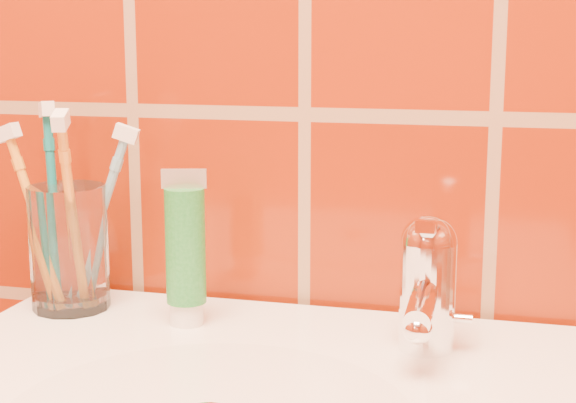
# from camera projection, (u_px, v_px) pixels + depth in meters

# --- Properties ---
(glass_tumbler) EXTENTS (0.09, 0.09, 0.12)m
(glass_tumbler) POSITION_uv_depth(u_px,v_px,m) (69.00, 248.00, 0.87)
(glass_tumbler) COLOR white
(glass_tumbler) RESTS_ON pedestal_sink
(toothpaste_tube) EXTENTS (0.04, 0.04, 0.15)m
(toothpaste_tube) POSITION_uv_depth(u_px,v_px,m) (186.00, 253.00, 0.82)
(toothpaste_tube) COLOR white
(toothpaste_tube) RESTS_ON pedestal_sink
(faucet) EXTENTS (0.05, 0.11, 0.12)m
(faucet) POSITION_uv_depth(u_px,v_px,m) (427.00, 280.00, 0.75)
(faucet) COLOR white
(faucet) RESTS_ON pedestal_sink
(toothbrush_0) EXTENTS (0.07, 0.14, 0.22)m
(toothbrush_0) POSITION_uv_depth(u_px,v_px,m) (72.00, 216.00, 0.84)
(toothbrush_0) COLOR orange
(toothbrush_0) RESTS_ON glass_tumbler
(toothbrush_1) EXTENTS (0.08, 0.09, 0.22)m
(toothbrush_1) POSITION_uv_depth(u_px,v_px,m) (54.00, 207.00, 0.87)
(toothbrush_1) COLOR #0D6E75
(toothbrush_1) RESTS_ON glass_tumbler
(toothbrush_2) EXTENTS (0.11, 0.10, 0.19)m
(toothbrush_2) POSITION_uv_depth(u_px,v_px,m) (100.00, 218.00, 0.87)
(toothbrush_2) COLOR #6DA5C2
(toothbrush_2) RESTS_ON glass_tumbler
(toothbrush_3) EXTENTS (0.11, 0.10, 0.19)m
(toothbrush_3) POSITION_uv_depth(u_px,v_px,m) (37.00, 219.00, 0.87)
(toothbrush_3) COLOR orange
(toothbrush_3) RESTS_ON glass_tumbler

